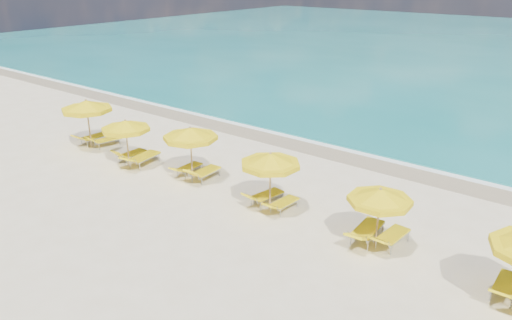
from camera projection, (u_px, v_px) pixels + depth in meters
The scene contains 20 objects.
ground_plane at pixel (233, 199), 19.77m from camera, with size 120.00×120.00×0.00m, color beige.
wet_sand_band at pixel (328, 149), 25.18m from camera, with size 120.00×2.60×0.01m, color tan.
foam_line at pixel (336, 145), 25.77m from camera, with size 120.00×1.20×0.03m, color white.
whitecap_near at pixel (325, 96), 35.68m from camera, with size 14.00×0.36×0.05m, color white.
umbrella_2 at pixel (86, 106), 24.69m from camera, with size 2.63×2.63×2.52m.
umbrella_3 at pixel (126, 126), 22.44m from camera, with size 2.40×2.40×2.23m.
umbrella_4 at pixel (190, 134), 20.99m from camera, with size 2.54×2.54×2.36m.
umbrella_5 at pixel (270, 161), 18.29m from camera, with size 2.88×2.88×2.29m.
umbrella_6 at pixel (380, 197), 15.76m from camera, with size 2.67×2.67×2.12m.
lounger_2_left at pixel (94, 140), 25.90m from camera, with size 0.64×1.87×0.74m.
lounger_2_right at pixel (107, 142), 25.53m from camera, with size 0.89×1.80×0.72m.
lounger_3_left at pixel (132, 156), 23.60m from camera, with size 0.62×1.73×0.80m.
lounger_3_right at pixel (144, 160), 23.07m from camera, with size 0.96×2.15×0.77m.
lounger_4_left at pixel (189, 170), 22.08m from camera, with size 0.61×1.68×0.60m.
lounger_4_right at pixel (205, 175), 21.49m from camera, with size 0.73×1.87×0.81m.
lounger_5_left at pixel (266, 198), 19.31m from camera, with size 0.88×1.86×0.71m.
lounger_5_right at pixel (284, 206), 18.77m from camera, with size 0.62×1.68×0.61m.
lounger_6_left at pixel (367, 234), 16.71m from camera, with size 0.81×2.10×0.76m.
lounger_6_right at pixel (392, 239), 16.38m from camera, with size 0.72×1.89×0.72m.
lounger_7_left at pixel (505, 289), 13.89m from camera, with size 0.63×1.79×0.71m.
Camera 1 is at (11.83, -13.44, 8.57)m, focal length 35.00 mm.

